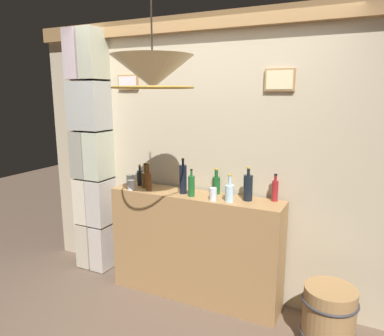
{
  "coord_description": "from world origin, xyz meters",
  "views": [
    {
      "loc": [
        1.35,
        -1.94,
        1.88
      ],
      "look_at": [
        0.0,
        0.81,
        1.24
      ],
      "focal_mm": 33.8,
      "sensor_mm": 36.0,
      "label": 1
    }
  ],
  "objects_px": {
    "liquor_bottle_amaro": "(146,179)",
    "liquor_bottle_whiskey": "(183,179)",
    "liquor_bottle_bourbon": "(230,192)",
    "pendant_lamp": "(153,73)",
    "liquor_bottle_gin": "(275,190)",
    "liquor_bottle_vodka": "(148,180)",
    "liquor_bottle_rum": "(248,187)",
    "glass_tumbler_highball": "(213,194)",
    "liquor_bottle_vermouth": "(140,177)",
    "glass_tumbler_shot": "(130,179)",
    "liquor_bottle_port": "(216,184)",
    "wooden_barrel": "(329,317)",
    "liquor_bottle_scotch": "(192,186)",
    "glass_tumbler_rocks": "(131,185)"
  },
  "relations": [
    {
      "from": "liquor_bottle_bourbon",
      "to": "glass_tumbler_rocks",
      "type": "distance_m",
      "value": 0.96
    },
    {
      "from": "liquor_bottle_amaro",
      "to": "liquor_bottle_whiskey",
      "type": "xyz_separation_m",
      "value": [
        0.42,
        -0.02,
        0.05
      ]
    },
    {
      "from": "liquor_bottle_amaro",
      "to": "glass_tumbler_highball",
      "type": "xyz_separation_m",
      "value": [
        0.74,
        -0.11,
        -0.03
      ]
    },
    {
      "from": "wooden_barrel",
      "to": "liquor_bottle_gin",
      "type": "bearing_deg",
      "value": 150.61
    },
    {
      "from": "liquor_bottle_port",
      "to": "liquor_bottle_rum",
      "type": "bearing_deg",
      "value": -12.98
    },
    {
      "from": "liquor_bottle_scotch",
      "to": "liquor_bottle_vodka",
      "type": "height_order",
      "value": "liquor_bottle_vodka"
    },
    {
      "from": "glass_tumbler_shot",
      "to": "liquor_bottle_rum",
      "type": "bearing_deg",
      "value": -1.5
    },
    {
      "from": "liquor_bottle_vodka",
      "to": "liquor_bottle_rum",
      "type": "bearing_deg",
      "value": 5.65
    },
    {
      "from": "liquor_bottle_scotch",
      "to": "liquor_bottle_gin",
      "type": "xyz_separation_m",
      "value": [
        0.68,
        0.18,
        -0.0
      ]
    },
    {
      "from": "liquor_bottle_rum",
      "to": "liquor_bottle_vermouth",
      "type": "relative_size",
      "value": 1.38
    },
    {
      "from": "glass_tumbler_highball",
      "to": "glass_tumbler_shot",
      "type": "height_order",
      "value": "glass_tumbler_highball"
    },
    {
      "from": "liquor_bottle_scotch",
      "to": "pendant_lamp",
      "type": "bearing_deg",
      "value": -90.32
    },
    {
      "from": "glass_tumbler_highball",
      "to": "pendant_lamp",
      "type": "height_order",
      "value": "pendant_lamp"
    },
    {
      "from": "liquor_bottle_vermouth",
      "to": "liquor_bottle_rum",
      "type": "bearing_deg",
      "value": -1.05
    },
    {
      "from": "liquor_bottle_amaro",
      "to": "liquor_bottle_whiskey",
      "type": "distance_m",
      "value": 0.42
    },
    {
      "from": "liquor_bottle_vermouth",
      "to": "liquor_bottle_scotch",
      "type": "xyz_separation_m",
      "value": [
        0.62,
        -0.12,
        0.02
      ]
    },
    {
      "from": "liquor_bottle_rum",
      "to": "wooden_barrel",
      "type": "distance_m",
      "value": 1.15
    },
    {
      "from": "liquor_bottle_port",
      "to": "liquor_bottle_gin",
      "type": "bearing_deg",
      "value": 0.91
    },
    {
      "from": "liquor_bottle_bourbon",
      "to": "pendant_lamp",
      "type": "height_order",
      "value": "pendant_lamp"
    },
    {
      "from": "liquor_bottle_port",
      "to": "pendant_lamp",
      "type": "distance_m",
      "value": 1.22
    },
    {
      "from": "liquor_bottle_amaro",
      "to": "liquor_bottle_port",
      "type": "distance_m",
      "value": 0.69
    },
    {
      "from": "wooden_barrel",
      "to": "pendant_lamp",
      "type": "bearing_deg",
      "value": -158.09
    },
    {
      "from": "liquor_bottle_bourbon",
      "to": "liquor_bottle_gin",
      "type": "xyz_separation_m",
      "value": [
        0.33,
        0.19,
        0.01
      ]
    },
    {
      "from": "liquor_bottle_vodka",
      "to": "glass_tumbler_highball",
      "type": "relative_size",
      "value": 2.43
    },
    {
      "from": "liquor_bottle_scotch",
      "to": "liquor_bottle_vodka",
      "type": "distance_m",
      "value": 0.45
    },
    {
      "from": "glass_tumbler_highball",
      "to": "wooden_barrel",
      "type": "xyz_separation_m",
      "value": [
        0.98,
        -0.08,
        -0.81
      ]
    },
    {
      "from": "liquor_bottle_whiskey",
      "to": "glass_tumbler_highball",
      "type": "bearing_deg",
      "value": -13.98
    },
    {
      "from": "liquor_bottle_port",
      "to": "liquor_bottle_bourbon",
      "type": "xyz_separation_m",
      "value": [
        0.19,
        -0.18,
        -0.01
      ]
    },
    {
      "from": "liquor_bottle_bourbon",
      "to": "pendant_lamp",
      "type": "xyz_separation_m",
      "value": [
        -0.36,
        -0.58,
        0.94
      ]
    },
    {
      "from": "liquor_bottle_rum",
      "to": "liquor_bottle_gin",
      "type": "relative_size",
      "value": 1.24
    },
    {
      "from": "liquor_bottle_vermouth",
      "to": "liquor_bottle_amaro",
      "type": "distance_m",
      "value": 0.11
    },
    {
      "from": "liquor_bottle_vermouth",
      "to": "liquor_bottle_whiskey",
      "type": "bearing_deg",
      "value": -7.75
    },
    {
      "from": "liquor_bottle_bourbon",
      "to": "glass_tumbler_rocks",
      "type": "height_order",
      "value": "liquor_bottle_bourbon"
    },
    {
      "from": "pendant_lamp",
      "to": "liquor_bottle_whiskey",
      "type": "bearing_deg",
      "value": 99.53
    },
    {
      "from": "liquor_bottle_gin",
      "to": "pendant_lamp",
      "type": "distance_m",
      "value": 1.39
    },
    {
      "from": "liquor_bottle_vermouth",
      "to": "glass_tumbler_shot",
      "type": "relative_size",
      "value": 2.28
    },
    {
      "from": "wooden_barrel",
      "to": "liquor_bottle_vermouth",
      "type": "bearing_deg",
      "value": 172.86
    },
    {
      "from": "liquor_bottle_port",
      "to": "glass_tumbler_highball",
      "type": "distance_m",
      "value": 0.21
    },
    {
      "from": "liquor_bottle_whiskey",
      "to": "wooden_barrel",
      "type": "relative_size",
      "value": 0.68
    },
    {
      "from": "liquor_bottle_whiskey",
      "to": "glass_tumbler_rocks",
      "type": "distance_m",
      "value": 0.51
    },
    {
      "from": "liquor_bottle_whiskey",
      "to": "liquor_bottle_gin",
      "type": "bearing_deg",
      "value": 9.31
    },
    {
      "from": "liquor_bottle_amaro",
      "to": "liquor_bottle_scotch",
      "type": "height_order",
      "value": "liquor_bottle_scotch"
    },
    {
      "from": "liquor_bottle_port",
      "to": "wooden_barrel",
      "type": "distance_m",
      "value": 1.37
    },
    {
      "from": "liquor_bottle_bourbon",
      "to": "glass_tumbler_highball",
      "type": "distance_m",
      "value": 0.14
    },
    {
      "from": "glass_tumbler_rocks",
      "to": "glass_tumbler_shot",
      "type": "xyz_separation_m",
      "value": [
        -0.14,
        0.18,
        0.0
      ]
    },
    {
      "from": "liquor_bottle_bourbon",
      "to": "liquor_bottle_scotch",
      "type": "bearing_deg",
      "value": 178.43
    },
    {
      "from": "pendant_lamp",
      "to": "wooden_barrel",
      "type": "bearing_deg",
      "value": 21.91
    },
    {
      "from": "liquor_bottle_amaro",
      "to": "liquor_bottle_gin",
      "type": "xyz_separation_m",
      "value": [
        1.21,
        0.11,
        0.01
      ]
    },
    {
      "from": "liquor_bottle_bourbon",
      "to": "glass_tumbler_shot",
      "type": "height_order",
      "value": "liquor_bottle_bourbon"
    },
    {
      "from": "pendant_lamp",
      "to": "glass_tumbler_highball",
      "type": "bearing_deg",
      "value": 68.63
    }
  ]
}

